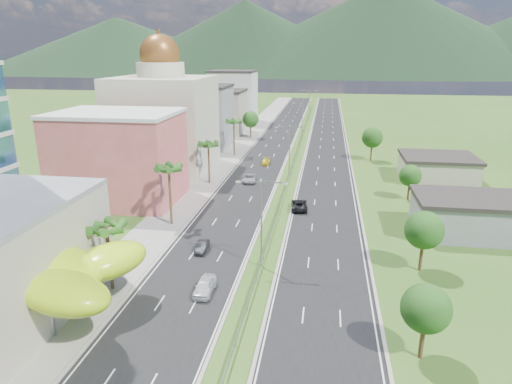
% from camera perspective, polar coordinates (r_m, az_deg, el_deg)
% --- Properties ---
extents(ground, '(500.00, 500.00, 0.00)m').
position_cam_1_polar(ground, '(47.94, -1.10, -14.60)').
color(ground, '#2D5119').
rests_on(ground, ground).
extents(road_left, '(11.00, 260.00, 0.04)m').
position_cam_1_polar(road_left, '(133.33, 2.38, 6.31)').
color(road_left, black).
rests_on(road_left, ground).
extents(road_right, '(11.00, 260.00, 0.04)m').
position_cam_1_polar(road_right, '(132.53, 8.87, 6.05)').
color(road_right, black).
rests_on(road_right, ground).
extents(sidewalk_left, '(7.00, 260.00, 0.12)m').
position_cam_1_polar(sidewalk_left, '(134.70, -1.66, 6.44)').
color(sidewalk_left, gray).
rests_on(sidewalk_left, ground).
extents(median_guardrail, '(0.10, 216.06, 0.76)m').
position_cam_1_polar(median_guardrail, '(114.99, 5.08, 4.79)').
color(median_guardrail, gray).
rests_on(median_guardrail, ground).
extents(streetlight_median_b, '(6.04, 0.25, 11.00)m').
position_cam_1_polar(streetlight_median_b, '(53.89, 0.69, -2.88)').
color(streetlight_median_b, gray).
rests_on(streetlight_median_b, ground).
extents(streetlight_median_c, '(6.04, 0.25, 11.00)m').
position_cam_1_polar(streetlight_median_c, '(92.26, 4.24, 5.60)').
color(streetlight_median_c, gray).
rests_on(streetlight_median_c, ground).
extents(streetlight_median_d, '(6.04, 0.25, 11.00)m').
position_cam_1_polar(streetlight_median_d, '(136.55, 5.83, 9.35)').
color(streetlight_median_d, gray).
rests_on(streetlight_median_d, ground).
extents(streetlight_median_e, '(6.04, 0.25, 11.00)m').
position_cam_1_polar(streetlight_median_e, '(181.19, 6.65, 11.26)').
color(streetlight_median_e, gray).
rests_on(streetlight_median_e, ground).
extents(lime_canopy, '(18.00, 15.00, 7.40)m').
position_cam_1_polar(lime_canopy, '(49.50, -25.76, -8.81)').
color(lime_canopy, '#B7E716').
rests_on(lime_canopy, ground).
extents(pink_shophouse, '(20.00, 15.00, 15.00)m').
position_cam_1_polar(pink_shophouse, '(82.15, -16.77, 4.00)').
color(pink_shophouse, '#C75451').
rests_on(pink_shophouse, ground).
extents(domed_building, '(20.00, 20.00, 28.70)m').
position_cam_1_polar(domed_building, '(102.33, -11.49, 9.08)').
color(domed_building, beige).
rests_on(domed_building, ground).
extents(midrise_grey, '(16.00, 15.00, 16.00)m').
position_cam_1_polar(midrise_grey, '(126.04, -7.06, 9.23)').
color(midrise_grey, gray).
rests_on(midrise_grey, ground).
extents(midrise_beige, '(16.00, 15.00, 13.00)m').
position_cam_1_polar(midrise_beige, '(147.34, -4.71, 9.86)').
color(midrise_beige, '#B2A993').
rests_on(midrise_beige, ground).
extents(midrise_white, '(16.00, 15.00, 18.00)m').
position_cam_1_polar(midrise_white, '(169.37, -2.90, 11.71)').
color(midrise_white, silver).
rests_on(midrise_white, ground).
extents(shed_near, '(15.00, 10.00, 5.00)m').
position_cam_1_polar(shed_near, '(72.06, 25.17, -2.90)').
color(shed_near, gray).
rests_on(shed_near, ground).
extents(shed_far, '(14.00, 12.00, 4.40)m').
position_cam_1_polar(shed_far, '(100.50, 21.75, 2.72)').
color(shed_far, '#B2A993').
rests_on(shed_far, ground).
extents(palm_tree_b, '(3.60, 3.60, 8.10)m').
position_cam_1_polar(palm_tree_b, '(51.15, -18.17, -4.54)').
color(palm_tree_b, '#47301C').
rests_on(palm_tree_b, ground).
extents(palm_tree_c, '(3.60, 3.60, 9.60)m').
position_cam_1_polar(palm_tree_c, '(68.19, -10.86, 2.68)').
color(palm_tree_c, '#47301C').
rests_on(palm_tree_c, ground).
extents(palm_tree_d, '(3.60, 3.60, 8.60)m').
position_cam_1_polar(palm_tree_d, '(89.82, -5.97, 5.76)').
color(palm_tree_d, '#47301C').
rests_on(palm_tree_d, ground).
extents(palm_tree_e, '(3.60, 3.60, 9.40)m').
position_cam_1_polar(palm_tree_e, '(113.67, -2.79, 8.63)').
color(palm_tree_e, '#47301C').
rests_on(palm_tree_e, ground).
extents(leafy_tree_lfar, '(4.90, 4.90, 8.05)m').
position_cam_1_polar(leafy_tree_lfar, '(138.39, -0.68, 9.06)').
color(leafy_tree_lfar, '#47301C').
rests_on(leafy_tree_lfar, ground).
extents(leafy_tree_ra, '(4.20, 4.20, 6.90)m').
position_cam_1_polar(leafy_tree_ra, '(41.61, 20.48, -13.51)').
color(leafy_tree_ra, '#47301C').
rests_on(leafy_tree_ra, ground).
extents(leafy_tree_rb, '(4.55, 4.55, 7.47)m').
position_cam_1_polar(leafy_tree_rb, '(57.10, 20.28, -4.51)').
color(leafy_tree_rb, '#47301C').
rests_on(leafy_tree_rb, ground).
extents(leafy_tree_rc, '(3.85, 3.85, 6.33)m').
position_cam_1_polar(leafy_tree_rc, '(84.11, 18.73, 1.92)').
color(leafy_tree_rc, '#47301C').
rests_on(leafy_tree_rc, ground).
extents(leafy_tree_rd, '(4.90, 4.90, 8.05)m').
position_cam_1_polar(leafy_tree_rd, '(112.38, 14.33, 6.61)').
color(leafy_tree_rd, '#47301C').
rests_on(leafy_tree_rd, ground).
extents(mountain_ridge, '(860.00, 140.00, 90.00)m').
position_cam_1_polar(mountain_ridge, '(493.59, 15.41, 13.72)').
color(mountain_ridge, black).
rests_on(mountain_ridge, ground).
extents(car_white_near_left, '(1.88, 4.65, 1.58)m').
position_cam_1_polar(car_white_near_left, '(50.92, -6.43, -11.59)').
color(car_white_near_left, silver).
rests_on(car_white_near_left, road_left).
extents(car_dark_left, '(1.50, 3.90, 1.27)m').
position_cam_1_polar(car_dark_left, '(60.77, -6.76, -6.78)').
color(car_dark_left, black).
rests_on(car_dark_left, road_left).
extents(car_silver_mid_left, '(3.20, 5.62, 1.48)m').
position_cam_1_polar(car_silver_mid_left, '(91.61, -0.86, 1.72)').
color(car_silver_mid_left, '#A7A8AF').
rests_on(car_silver_mid_left, road_left).
extents(car_yellow_far_left, '(1.95, 4.46, 1.28)m').
position_cam_1_polar(car_yellow_far_left, '(106.05, 1.26, 3.82)').
color(car_yellow_far_left, gold).
rests_on(car_yellow_far_left, road_left).
extents(car_dark_far_right, '(3.01, 5.76, 1.55)m').
position_cam_1_polar(car_dark_far_right, '(76.14, 5.40, -1.58)').
color(car_dark_far_right, black).
rests_on(car_dark_far_right, road_right).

